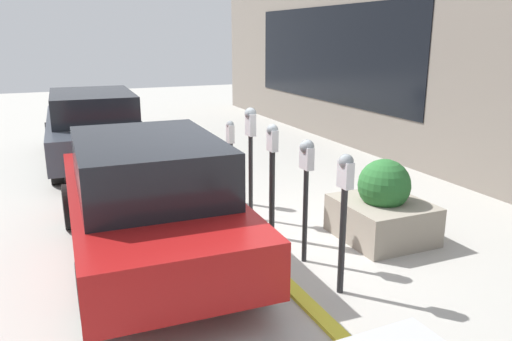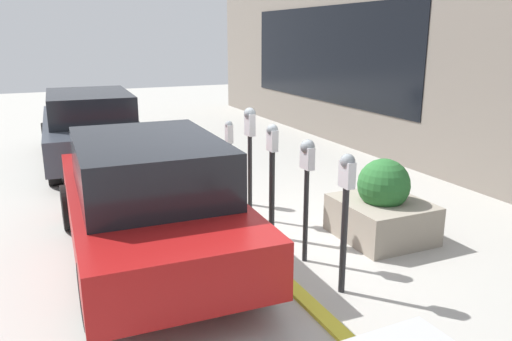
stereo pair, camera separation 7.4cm
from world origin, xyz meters
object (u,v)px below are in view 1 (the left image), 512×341
object	(u,v)px
parking_meter_farthest	(231,153)
parked_car_rear	(93,125)
parked_car_middle	(148,197)
parking_meter_fourth	(251,138)
parking_meter_nearest	(344,198)
parking_meter_second	(306,172)
planter_box	(382,208)
parking_meter_middle	(272,164)

from	to	relation	value
parking_meter_farthest	parked_car_rear	size ratio (longest dim) A/B	0.28
parked_car_middle	parked_car_rear	distance (m)	5.14
parked_car_rear	parking_meter_fourth	bearing A→B (deg)	-156.70
parking_meter_nearest	parking_meter_fourth	xyz separation A→B (m)	(2.38, 0.02, 0.16)
parking_meter_second	parked_car_middle	xyz separation A→B (m)	(0.85, 1.65, -0.34)
parking_meter_nearest	planter_box	bearing A→B (deg)	-51.48
parking_meter_middle	parking_meter_fourth	bearing A→B (deg)	-1.24
parking_meter_middle	planter_box	distance (m)	1.57
parking_meter_fourth	planter_box	size ratio (longest dim) A/B	1.41
planter_box	parked_car_rear	distance (m)	6.52
parking_meter_middle	parked_car_rear	bearing A→B (deg)	18.14
parking_meter_middle	parking_meter_fourth	world-z (taller)	parking_meter_fourth
parking_meter_farthest	planter_box	world-z (taller)	parking_meter_farthest
parking_meter_second	parked_car_rear	size ratio (longest dim) A/B	0.31
parking_meter_second	parked_car_rear	world-z (taller)	parked_car_rear
parking_meter_nearest	parking_meter_second	world-z (taller)	parking_meter_nearest
parking_meter_nearest	parking_meter_middle	size ratio (longest dim) A/B	0.98
parked_car_middle	parked_car_rear	bearing A→B (deg)	2.59
parking_meter_fourth	parking_meter_farthest	xyz separation A→B (m)	(0.82, 0.00, -0.39)
parking_meter_second	parking_meter_middle	distance (m)	0.82
parking_meter_fourth	parking_meter_farthest	world-z (taller)	parking_meter_fourth
parking_meter_nearest	parking_meter_second	distance (m)	0.81
parking_meter_farthest	planter_box	xyz separation A→B (m)	(-2.17, -1.31, -0.39)
parking_meter_second	parking_meter_farthest	bearing A→B (deg)	0.76
parking_meter_middle	parking_meter_fourth	xyz separation A→B (m)	(0.76, -0.02, 0.19)
parking_meter_nearest	parked_car_middle	size ratio (longest dim) A/B	0.35
parking_meter_second	parking_meter_fourth	distance (m)	1.58
parking_meter_second	parking_meter_fourth	xyz separation A→B (m)	(1.58, 0.03, 0.09)
planter_box	parking_meter_second	bearing A→B (deg)	99.72
parking_meter_fourth	planter_box	bearing A→B (deg)	-136.09
parking_meter_second	planter_box	size ratio (longest dim) A/B	1.28
parking_meter_nearest	parking_meter_fourth	distance (m)	2.39
parking_meter_middle	parking_meter_farthest	distance (m)	1.59
parking_meter_farthest	parking_meter_fourth	bearing A→B (deg)	-179.83
parking_meter_nearest	parked_car_rear	world-z (taller)	parking_meter_nearest
parked_car_middle	planter_box	bearing A→B (deg)	-100.53
parking_meter_second	parking_meter_farthest	world-z (taller)	parking_meter_second
parking_meter_nearest	parked_car_rear	size ratio (longest dim) A/B	0.31
parking_meter_farthest	parked_car_rear	world-z (taller)	parked_car_rear
parking_meter_second	planter_box	world-z (taller)	parking_meter_second
parking_meter_nearest	planter_box	world-z (taller)	parking_meter_nearest
parked_car_middle	parking_meter_farthest	bearing A→B (deg)	-44.77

